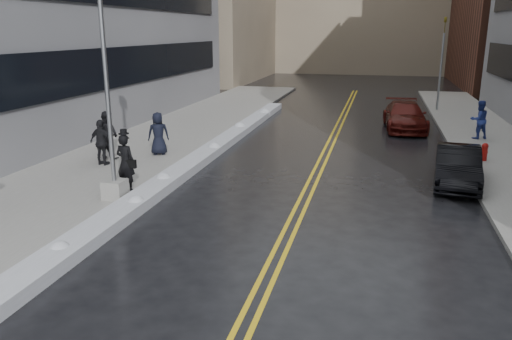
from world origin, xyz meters
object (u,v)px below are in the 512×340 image
Objects in this scene: fire_hydrant at (485,151)px; pedestrian_c at (158,134)px; pedestrian_fedora at (126,163)px; car_black at (457,166)px; car_maroon at (405,116)px; pedestrian_east at (479,120)px; traffic_signal at (442,60)px; pedestrian_d at (102,142)px; lamppost at (110,125)px; pedestrian_b at (107,135)px.

pedestrian_c is (-13.41, -2.23, 0.52)m from fire_hydrant.
pedestrian_fedora reaches higher than car_black.
pedestrian_fedora is 0.37× the size of car_maroon.
car_black is (-1.50, -3.36, 0.14)m from fire_hydrant.
pedestrian_fedora is at bearing -154.89° from car_black.
pedestrian_east reaches higher than car_black.
traffic_signal is 3.19× the size of pedestrian_east.
pedestrian_c is at bearing -179.67° from car_black.
car_maroon reaches higher than car_black.
pedestrian_c reaches higher than pedestrian_d.
car_black is (10.80, 4.64, -1.84)m from lamppost.
pedestrian_b is at bearing -64.08° from pedestrian_d.
car_black is 0.81× the size of car_maroon.
lamppost is at bearing 21.03° from pedestrian_east.
fire_hydrant is 0.40× the size of pedestrian_c.
pedestrian_b is 13.66m from car_black.
car_black is at bearing -93.30° from traffic_signal.
pedestrian_d is 13.39m from car_black.
pedestrian_fedora is 1.06× the size of pedestrian_d.
car_maroon is at bearing -58.00° from pedestrian_east.
traffic_signal is 1.43× the size of car_black.
pedestrian_b is at bearing 5.20° from pedestrian_c.
pedestrian_east is at bearing -136.53° from pedestrian_b.
pedestrian_east is (0.99, -9.42, -2.31)m from traffic_signal.
pedestrian_d is 0.35× the size of car_maroon.
pedestrian_c is 1.01× the size of pedestrian_d.
pedestrian_b reaches higher than pedestrian_east.
lamppost is 17.72m from car_maroon.
traffic_signal is at bearing -107.44° from pedestrian_east.
lamppost is 24.98m from traffic_signal.
lamppost is 5.60m from pedestrian_b.
lamppost reaches higher than traffic_signal.
pedestrian_c is at bearing -67.48° from pedestrian_fedora.
fire_hydrant is 7.49m from car_maroon.
car_black is at bearing 52.43° from pedestrian_east.
fire_hydrant is 0.39× the size of pedestrian_east.
pedestrian_c reaches higher than fire_hydrant.
fire_hydrant is 0.38× the size of pedestrian_fedora.
traffic_signal is at bearing 92.47° from car_black.
pedestrian_east is (0.49, 4.58, 0.54)m from fire_hydrant.
car_maroon is (11.95, 11.28, -0.31)m from pedestrian_d.
traffic_signal reaches higher than car_black.
car_black is (13.65, 0.03, -0.45)m from pedestrian_b.
traffic_signal is (11.80, 22.00, 0.87)m from lamppost.
pedestrian_b is at bearing 121.74° from lamppost.
pedestrian_c is 15.48m from pedestrian_east.
pedestrian_c reaches higher than car_maroon.
traffic_signal is 22.85m from pedestrian_b.
lamppost is 14.81m from fire_hydrant.
fire_hydrant is 0.37× the size of pedestrian_b.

